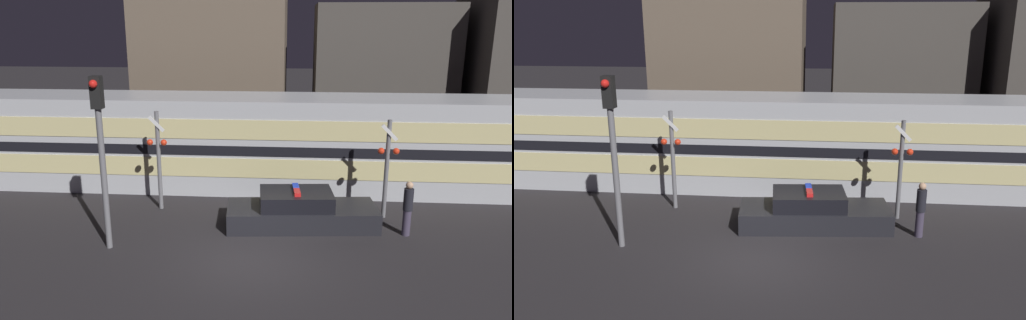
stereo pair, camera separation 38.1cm
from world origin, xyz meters
The scene contains 9 objects.
ground_plane centered at (0.00, 0.00, 0.00)m, with size 120.00×120.00×0.00m, color #262326.
train centered at (-1.88, 6.51, 1.85)m, with size 23.89×2.92×3.70m.
police_car centered at (1.42, 2.53, 0.48)m, with size 5.03×2.21×1.31m.
pedestrian centered at (4.75, 2.02, 0.91)m, with size 0.30×0.30×1.77m.
crossing_signal_near centered at (4.29, 3.46, 1.89)m, with size 0.71×0.33×3.42m.
crossing_signal_far centered at (-3.58, 3.67, 1.96)m, with size 0.71×0.33×3.55m.
traffic_light_corner centered at (-4.27, 0.39, 3.16)m, with size 0.30×0.46×5.10m.
building_left centered at (-3.36, 14.98, 5.38)m, with size 7.90×5.84×10.77m.
building_center centered at (5.76, 15.05, 3.71)m, with size 7.17×5.00×7.42m.
Camera 2 is at (1.57, -12.86, 6.52)m, focal length 35.00 mm.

